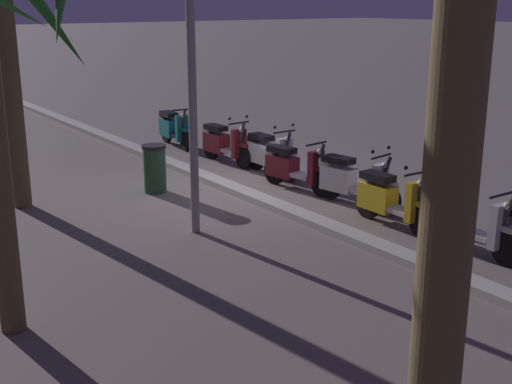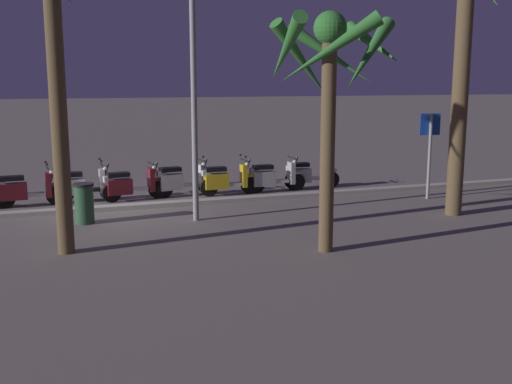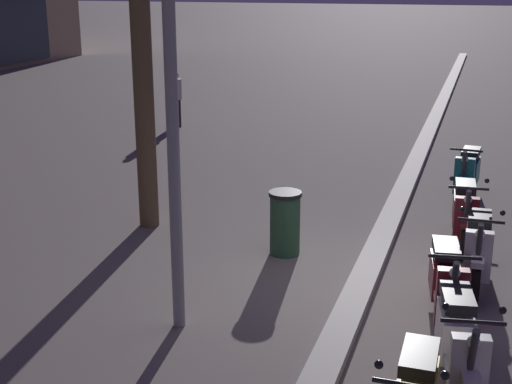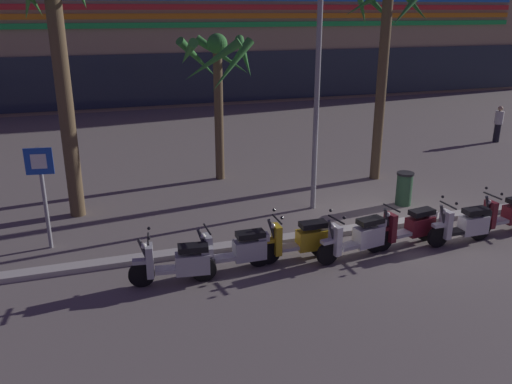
# 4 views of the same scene
# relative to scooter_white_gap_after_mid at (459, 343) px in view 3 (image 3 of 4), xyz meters

# --- Properties ---
(ground_plane) EXTENTS (200.00, 200.00, 0.00)m
(ground_plane) POSITION_rel_scooter_white_gap_after_mid_xyz_m (2.07, 1.45, -0.46)
(ground_plane) COLOR slate
(curb_strip) EXTENTS (60.00, 0.36, 0.12)m
(curb_strip) POSITION_rel_scooter_white_gap_after_mid_xyz_m (2.07, 1.29, -0.40)
(curb_strip) COLOR #BCB7AD
(curb_strip) RESTS_ON ground
(scooter_white_gap_after_mid) EXTENTS (1.84, 0.65, 1.17)m
(scooter_white_gap_after_mid) POSITION_rel_scooter_white_gap_after_mid_xyz_m (0.00, 0.00, 0.00)
(scooter_white_gap_after_mid) COLOR black
(scooter_white_gap_after_mid) RESTS_ON ground
(scooter_maroon_far_back) EXTENTS (1.83, 0.62, 1.04)m
(scooter_maroon_far_back) POSITION_rel_scooter_white_gap_after_mid_xyz_m (1.49, 0.21, -0.02)
(scooter_maroon_far_back) COLOR black
(scooter_maroon_far_back) RESTS_ON ground
(scooter_white_mid_rear) EXTENTS (1.72, 0.56, 1.17)m
(scooter_white_mid_rear) POSITION_rel_scooter_white_gap_after_mid_xyz_m (2.74, -0.11, -0.01)
(scooter_white_mid_rear) COLOR black
(scooter_white_mid_rear) RESTS_ON ground
(scooter_maroon_mid_centre) EXTENTS (1.80, 0.56, 1.17)m
(scooter_maroon_mid_centre) POSITION_rel_scooter_white_gap_after_mid_xyz_m (4.22, 0.12, -0.01)
(scooter_maroon_mid_centre) COLOR black
(scooter_maroon_mid_centre) RESTS_ON ground
(scooter_teal_second_in_line) EXTENTS (1.76, 0.56, 1.04)m
(scooter_teal_second_in_line) POSITION_rel_scooter_white_gap_after_mid_xyz_m (6.59, 0.16, -0.01)
(scooter_teal_second_in_line) COLOR black
(scooter_teal_second_in_line) RESTS_ON ground
(pedestrian_window_shopping) EXTENTS (0.34, 0.34, 1.50)m
(pedestrian_window_shopping) POSITION_rel_scooter_white_gap_after_mid_xyz_m (10.79, 7.88, 0.32)
(pedestrian_window_shopping) COLOR black
(pedestrian_window_shopping) RESTS_ON ground
(litter_bin) EXTENTS (0.48, 0.48, 0.95)m
(litter_bin) POSITION_rel_scooter_white_gap_after_mid_xyz_m (2.85, 2.58, 0.02)
(litter_bin) COLOR #2D5638
(litter_bin) RESTS_ON ground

